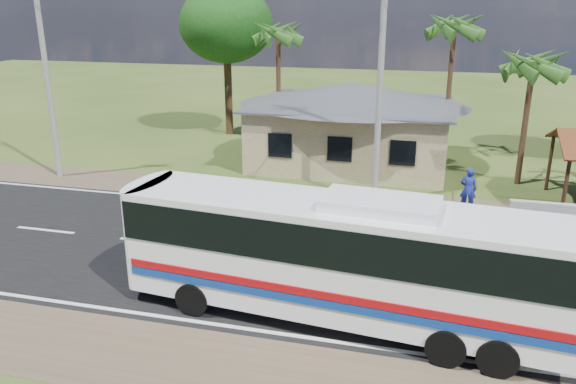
# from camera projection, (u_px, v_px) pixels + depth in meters

# --- Properties ---
(ground) EXTENTS (120.00, 120.00, 0.00)m
(ground) POSITION_uv_depth(u_px,v_px,m) (268.00, 255.00, 19.65)
(ground) COLOR #2D4117
(ground) RESTS_ON ground
(road) EXTENTS (120.00, 16.00, 0.03)m
(road) POSITION_uv_depth(u_px,v_px,m) (268.00, 255.00, 19.65)
(road) COLOR black
(road) RESTS_ON ground
(house) EXTENTS (12.40, 10.00, 5.00)m
(house) POSITION_uv_depth(u_px,v_px,m) (352.00, 115.00, 30.51)
(house) COLOR #C8B685
(house) RESTS_ON ground
(utility_poles) EXTENTS (32.80, 2.22, 11.00)m
(utility_poles) POSITION_uv_depth(u_px,v_px,m) (373.00, 70.00, 23.14)
(utility_poles) COLOR #9E9E99
(utility_poles) RESTS_ON ground
(palm_near) EXTENTS (2.80, 2.80, 6.70)m
(palm_near) POSITION_uv_depth(u_px,v_px,m) (533.00, 65.00, 25.69)
(palm_near) COLOR #47301E
(palm_near) RESTS_ON ground
(palm_mid) EXTENTS (2.80, 2.80, 8.20)m
(palm_mid) POSITION_uv_depth(u_px,v_px,m) (455.00, 28.00, 30.19)
(palm_mid) COLOR #47301E
(palm_mid) RESTS_ON ground
(palm_far) EXTENTS (2.80, 2.80, 7.70)m
(palm_far) POSITION_uv_depth(u_px,v_px,m) (278.00, 34.00, 33.17)
(palm_far) COLOR #47301E
(palm_far) RESTS_ON ground
(tree_behind_house) EXTENTS (6.00, 6.00, 9.61)m
(tree_behind_house) POSITION_uv_depth(u_px,v_px,m) (226.00, 25.00, 35.82)
(tree_behind_house) COLOR #47301E
(tree_behind_house) RESTS_ON ground
(coach_bus) EXTENTS (12.07, 3.64, 3.69)m
(coach_bus) POSITION_uv_depth(u_px,v_px,m) (341.00, 250.00, 14.98)
(coach_bus) COLOR white
(coach_bus) RESTS_ON ground
(person) EXTENTS (0.68, 0.45, 1.86)m
(person) POSITION_uv_depth(u_px,v_px,m) (468.00, 189.00, 23.69)
(person) COLOR navy
(person) RESTS_ON ground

